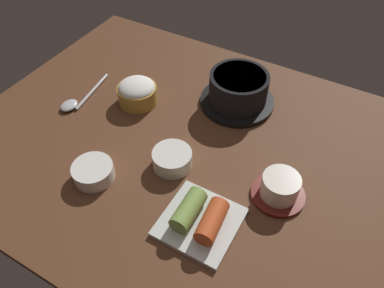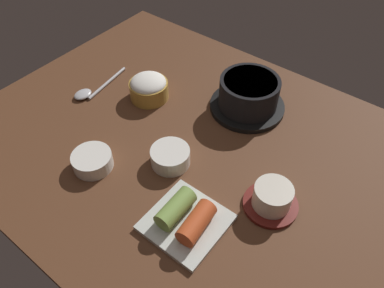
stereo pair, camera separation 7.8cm
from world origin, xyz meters
TOP-DOWN VIEW (x-y plane):
  - dining_table at (0.00, 0.00)cm, footprint 100.00×76.00cm
  - stone_pot at (3.41, 17.81)cm, footprint 17.91×17.91cm
  - rice_bowl at (-18.00, 6.40)cm, footprint 9.53×9.53cm
  - tea_cup_with_saucer at (21.96, -3.33)cm, footprint 10.55×10.55cm
  - banchan_cup_center at (0.39, -6.76)cm, footprint 8.24×8.24cm
  - kimchi_plate at (11.76, -16.29)cm, footprint 13.58×13.58cm
  - side_bowl_near at (-12.11, -17.35)cm, footprint 8.31×8.31cm
  - spoon at (-30.92, -1.50)cm, footprint 4.37×16.86cm

SIDE VIEW (x-z plane):
  - dining_table at x=0.00cm, z-range 0.00..2.00cm
  - spoon at x=-30.92cm, z-range 1.95..3.30cm
  - side_bowl_near at x=-12.11cm, z-range 2.12..5.37cm
  - kimchi_plate at x=11.76cm, z-range 1.44..6.18cm
  - banchan_cup_center at x=0.39cm, z-range 2.13..5.80cm
  - tea_cup_with_saucer at x=21.96cm, z-range 1.80..7.14cm
  - rice_bowl at x=-18.00cm, z-range 2.02..8.08cm
  - stone_pot at x=3.41cm, z-range 1.89..10.22cm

